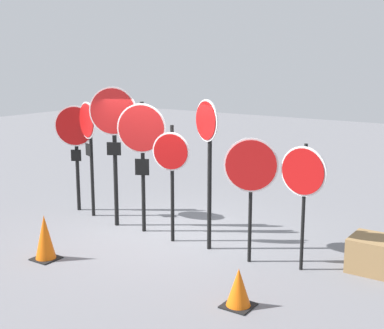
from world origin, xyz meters
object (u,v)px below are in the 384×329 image
at_px(stop_sign_5, 208,143).
at_px(traffic_cone_1, 45,237).
at_px(storage_crate, 380,255).
at_px(stop_sign_1, 88,134).
at_px(stop_sign_6, 251,172).
at_px(stop_sign_4, 171,162).
at_px(stop_sign_0, 75,136).
at_px(stop_sign_3, 142,140).
at_px(traffic_cone_0, 239,288).
at_px(stop_sign_7, 303,178).
at_px(stop_sign_2, 113,128).

height_order(stop_sign_5, traffic_cone_1, stop_sign_5).
bearing_deg(storage_crate, stop_sign_1, -176.40).
relative_size(stop_sign_1, stop_sign_6, 1.17).
distance_m(stop_sign_4, storage_crate, 3.74).
bearing_deg(stop_sign_0, stop_sign_5, -37.77).
distance_m(stop_sign_4, stop_sign_5, 0.83).
xyz_separation_m(stop_sign_3, stop_sign_4, (0.78, -0.14, -0.30)).
bearing_deg(traffic_cone_0, stop_sign_7, 83.67).
relative_size(stop_sign_6, stop_sign_7, 1.02).
bearing_deg(traffic_cone_1, stop_sign_2, 97.21).
xyz_separation_m(stop_sign_3, traffic_cone_0, (3.03, -1.69, -1.51)).
xyz_separation_m(stop_sign_6, traffic_cone_0, (0.63, -1.45, -1.24)).
bearing_deg(traffic_cone_1, stop_sign_5, 44.46).
relative_size(stop_sign_1, stop_sign_3, 0.97).
bearing_deg(traffic_cone_1, stop_sign_0, 125.60).
relative_size(stop_sign_0, stop_sign_5, 0.88).
height_order(stop_sign_0, stop_sign_5, stop_sign_5).
bearing_deg(stop_sign_3, stop_sign_2, 154.79).
distance_m(traffic_cone_1, storage_crate, 5.33).
bearing_deg(stop_sign_7, stop_sign_1, -177.02).
xyz_separation_m(stop_sign_2, stop_sign_6, (3.09, -0.23, -0.44)).
xyz_separation_m(stop_sign_1, stop_sign_5, (3.07, -0.29, 0.13)).
relative_size(stop_sign_2, stop_sign_4, 1.29).
relative_size(traffic_cone_1, storage_crate, 0.85).
bearing_deg(stop_sign_3, stop_sign_0, 144.60).
distance_m(stop_sign_0, traffic_cone_0, 5.68).
bearing_deg(stop_sign_0, stop_sign_6, -38.22).
xyz_separation_m(stop_sign_0, stop_sign_2, (1.42, -0.35, 0.32)).
bearing_deg(traffic_cone_1, stop_sign_7, 27.74).
bearing_deg(stop_sign_7, stop_sign_4, -172.41).
bearing_deg(traffic_cone_1, stop_sign_4, 57.02).
bearing_deg(traffic_cone_1, traffic_cone_0, 4.98).
distance_m(stop_sign_1, stop_sign_6, 4.00).
xyz_separation_m(stop_sign_5, traffic_cone_1, (-1.93, -1.90, -1.49)).
xyz_separation_m(stop_sign_0, storage_crate, (6.34, 0.23, -1.36)).
bearing_deg(stop_sign_4, traffic_cone_1, -139.84).
bearing_deg(traffic_cone_0, stop_sign_4, 145.38).
bearing_deg(stop_sign_5, traffic_cone_0, -18.66).
distance_m(stop_sign_0, stop_sign_6, 4.54).
height_order(stop_sign_5, traffic_cone_0, stop_sign_5).
height_order(stop_sign_3, traffic_cone_1, stop_sign_3).
height_order(stop_sign_3, stop_sign_6, stop_sign_3).
bearing_deg(stop_sign_0, traffic_cone_0, -52.54).
xyz_separation_m(traffic_cone_0, traffic_cone_1, (-3.46, -0.30, 0.11)).
bearing_deg(stop_sign_6, stop_sign_5, 146.40).
bearing_deg(stop_sign_3, stop_sign_7, -27.83).
xyz_separation_m(stop_sign_5, traffic_cone_0, (1.53, -1.60, -1.60)).
xyz_separation_m(stop_sign_3, stop_sign_7, (3.21, -0.08, -0.30)).
distance_m(stop_sign_0, traffic_cone_1, 3.12).
distance_m(stop_sign_0, stop_sign_2, 1.49).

